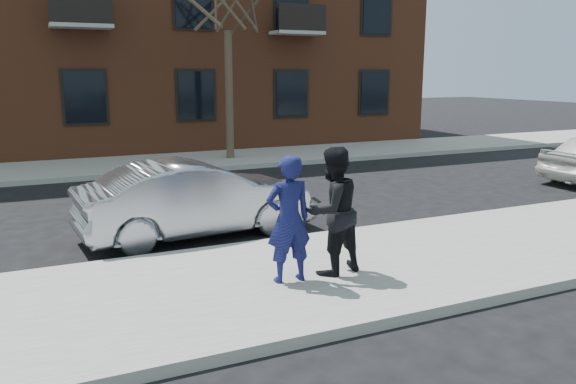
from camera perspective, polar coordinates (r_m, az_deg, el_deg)
name	(u,v)px	position (r m, az deg, el deg)	size (l,w,h in m)	color
ground	(176,298)	(7.89, -11.32, -10.50)	(100.00, 100.00, 0.00)	black
near_sidewalk	(180,299)	(7.64, -10.91, -10.65)	(50.00, 3.50, 0.15)	gray
near_curb	(153,259)	(9.29, -13.56, -6.62)	(50.00, 0.10, 0.15)	#999691
far_sidewalk	(92,168)	(18.68, -19.31, 2.34)	(50.00, 3.50, 0.15)	gray
far_curb	(98,177)	(16.91, -18.73, 1.43)	(50.00, 0.10, 0.15)	#999691
silver_sedan	(197,199)	(10.51, -9.28, -0.69)	(1.50, 4.30, 1.42)	#999BA3
man_hoodie	(289,219)	(7.65, 0.06, -2.78)	(0.66, 0.51, 1.77)	navy
man_peacoat	(332,211)	(8.00, 4.54, -1.93)	(1.03, 0.88, 1.84)	black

